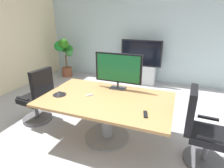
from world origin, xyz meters
TOP-DOWN VIEW (x-y plane):
  - ground_plane at (0.00, 0.00)m, footprint 7.35×7.35m
  - wall_back_glass_partition at (0.00, 3.01)m, footprint 6.35×0.10m
  - conference_table at (0.10, -0.20)m, footprint 2.06×1.26m
  - office_chair_left at (-1.32, -0.19)m, footprint 0.62×0.60m
  - office_chair_right at (1.51, -0.25)m, footprint 0.61×0.59m
  - tv_monitor at (0.13, 0.26)m, footprint 0.84×0.18m
  - wall_display_unit at (0.03, 2.65)m, footprint 1.20×0.36m
  - potted_plant at (-2.45, 2.39)m, footprint 0.57×0.60m
  - conference_phone at (-0.68, -0.36)m, footprint 0.22×0.22m
  - remote_control at (0.78, -0.50)m, footprint 0.09×0.18m
  - whiteboard_marker at (-0.20, -0.21)m, footprint 0.10×0.11m

SIDE VIEW (x-z plane):
  - ground_plane at x=0.00m, z-range 0.00..0.00m
  - wall_display_unit at x=0.03m, z-range -0.21..1.10m
  - office_chair_left at x=-1.32m, z-range -0.09..1.00m
  - office_chair_right at x=1.51m, z-range -0.09..1.00m
  - conference_table at x=0.10m, z-range 0.20..0.94m
  - remote_control at x=0.78m, z-range 0.74..0.76m
  - whiteboard_marker at x=-0.20m, z-range 0.74..0.76m
  - conference_phone at x=-0.68m, z-range 0.74..0.81m
  - potted_plant at x=-2.45m, z-range 0.17..1.45m
  - tv_monitor at x=0.13m, z-range 0.78..1.42m
  - wall_back_glass_partition at x=0.00m, z-range 0.00..2.90m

